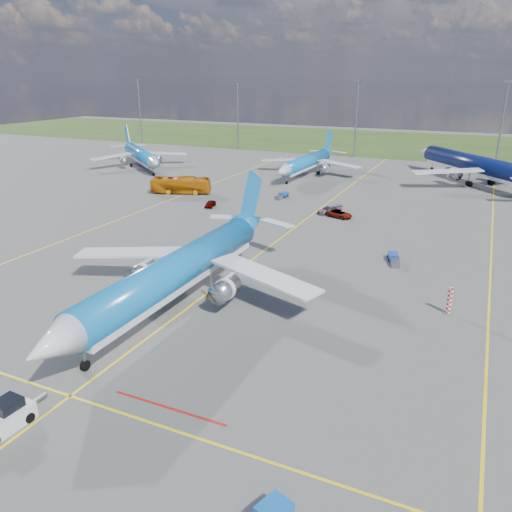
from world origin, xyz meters
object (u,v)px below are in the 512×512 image
at_px(bg_jet_nw, 142,168).
at_px(pushback_tug, 3,418).
at_px(bg_jet_nnw, 306,175).
at_px(service_car_a, 210,204).
at_px(bg_jet_n, 471,183).
at_px(apron_bus, 181,185).
at_px(main_airliner, 179,304).
at_px(service_car_c, 329,210).
at_px(baggage_tug_c, 282,196).
at_px(service_car_b, 339,214).
at_px(warning_post, 450,300).
at_px(baggage_tug_w, 394,259).

distance_m(bg_jet_nw, pushback_tug, 108.00).
relative_size(bg_jet_nnw, service_car_a, 10.10).
relative_size(bg_jet_n, apron_bus, 3.76).
distance_m(main_airliner, service_car_c, 44.20).
bearing_deg(bg_jet_nw, bg_jet_nnw, -39.34).
bearing_deg(service_car_a, pushback_tug, -85.17).
bearing_deg(bg_jet_n, service_car_c, 21.63).
xyz_separation_m(pushback_tug, baggage_tug_c, (-8.36, 74.72, -0.36)).
xyz_separation_m(main_airliner, service_car_c, (4.10, 44.00, 0.71)).
bearing_deg(service_car_a, service_car_b, -4.50).
relative_size(pushback_tug, service_car_a, 1.66).
distance_m(warning_post, bg_jet_nw, 102.85).
bearing_deg(service_car_a, baggage_tug_c, 40.88).
bearing_deg(bg_jet_nnw, bg_jet_nw, -167.15).
xyz_separation_m(service_car_a, baggage_tug_c, (9.79, 12.68, -0.16)).
height_order(bg_jet_nw, service_car_c, bg_jet_nw).
bearing_deg(baggage_tug_c, warning_post, -46.09).
relative_size(bg_jet_nnw, service_car_c, 7.51).
bearing_deg(bg_jet_n, main_airliner, 33.08).
relative_size(main_airliner, baggage_tug_c, 9.80).
bearing_deg(bg_jet_n, bg_jet_nw, -29.01).
bearing_deg(baggage_tug_c, service_car_c, -28.89).
bearing_deg(baggage_tug_w, bg_jet_n, 67.67).
bearing_deg(service_car_c, bg_jet_nw, -163.79).
relative_size(service_car_a, service_car_b, 0.75).
height_order(service_car_a, baggage_tug_w, service_car_a).
relative_size(bg_jet_nnw, pushback_tug, 6.07).
distance_m(pushback_tug, service_car_b, 65.39).
bearing_deg(pushback_tug, main_airliner, 93.03).
distance_m(service_car_a, service_car_b, 24.87).
bearing_deg(apron_bus, service_car_c, -114.92).
bearing_deg(service_car_b, bg_jet_n, -4.58).
height_order(main_airliner, baggage_tug_w, main_airliner).
height_order(bg_jet_nw, service_car_a, bg_jet_nw).
height_order(main_airliner, baggage_tug_c, main_airliner).
bearing_deg(bg_jet_nw, pushback_tug, -108.16).
bearing_deg(service_car_b, service_car_c, 74.03).
relative_size(bg_jet_n, service_car_c, 9.74).
xyz_separation_m(bg_jet_nnw, baggage_tug_c, (3.56, -25.48, 0.46)).
bearing_deg(bg_jet_nw, service_car_c, -72.25).
xyz_separation_m(bg_jet_n, pushback_tug, (-26.49, -107.48, 0.82)).
bearing_deg(warning_post, baggage_tug_w, 121.13).
relative_size(bg_jet_n, pushback_tug, 7.87).
bearing_deg(apron_bus, service_car_a, -143.65).
bearing_deg(service_car_b, baggage_tug_w, -125.04).
height_order(warning_post, service_car_c, warning_post).
bearing_deg(pushback_tug, service_car_a, 109.47).
bearing_deg(bg_jet_nnw, bg_jet_n, 13.11).
distance_m(bg_jet_nnw, service_car_b, 39.70).
xyz_separation_m(warning_post, pushback_tug, (-27.52, -32.83, -0.68)).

